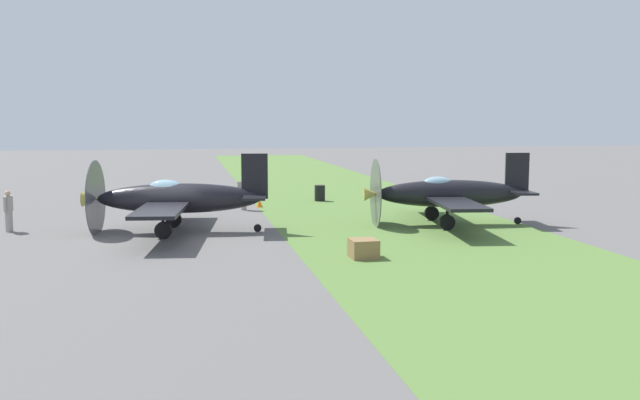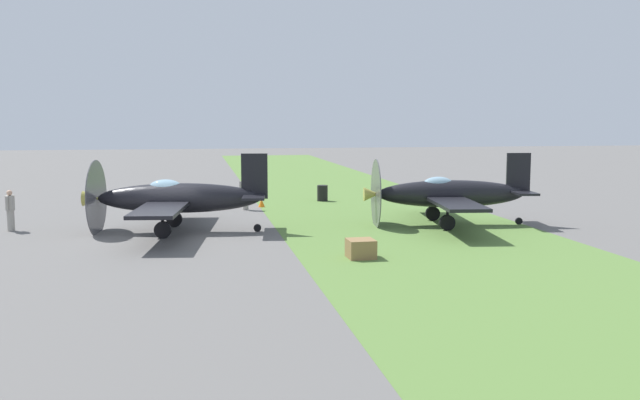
# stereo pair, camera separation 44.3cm
# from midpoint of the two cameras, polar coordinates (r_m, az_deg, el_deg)

# --- Properties ---
(ground_plane) EXTENTS (160.00, 160.00, 0.00)m
(ground_plane) POSITION_cam_midpoint_polar(r_m,az_deg,el_deg) (27.39, -13.31, -3.30)
(ground_plane) COLOR #605E5B
(grass_verge) EXTENTS (120.00, 11.00, 0.01)m
(grass_verge) POSITION_cam_midpoint_polar(r_m,az_deg,el_deg) (28.83, 7.33, -2.66)
(grass_verge) COLOR #567A38
(grass_verge) RESTS_ON ground
(airplane_lead) EXTENTS (9.62, 7.64, 3.41)m
(airplane_lead) POSITION_cam_midpoint_polar(r_m,az_deg,el_deg) (28.99, -12.21, 0.13)
(airplane_lead) COLOR black
(airplane_lead) RESTS_ON ground
(airplane_wingman) EXTENTS (9.39, 7.46, 3.33)m
(airplane_wingman) POSITION_cam_midpoint_polar(r_m,az_deg,el_deg) (30.89, 10.03, 0.52)
(airplane_wingman) COLOR black
(airplane_wingman) RESTS_ON ground
(ground_crew_chief) EXTENTS (0.38, 0.62, 1.73)m
(ground_crew_chief) POSITION_cam_midpoint_polar(r_m,az_deg,el_deg) (35.63, -6.69, 0.63)
(ground_crew_chief) COLOR #9E998E
(ground_crew_chief) RESTS_ON ground
(ground_crew_mechanic) EXTENTS (0.62, 0.38, 1.73)m
(ground_crew_mechanic) POSITION_cam_midpoint_polar(r_m,az_deg,el_deg) (31.49, -24.71, -0.76)
(ground_crew_mechanic) COLOR #9E998E
(ground_crew_mechanic) RESTS_ON ground
(fuel_drum) EXTENTS (0.60, 0.60, 0.90)m
(fuel_drum) POSITION_cam_midpoint_polar(r_m,az_deg,el_deg) (39.28, -0.34, 0.57)
(fuel_drum) COLOR black
(fuel_drum) RESTS_ON ground
(supply_crate) EXTENTS (0.92, 0.92, 0.64)m
(supply_crate) POSITION_cam_midpoint_polar(r_m,az_deg,el_deg) (23.42, 3.08, -4.03)
(supply_crate) COLOR olive
(supply_crate) RESTS_ON ground
(runway_marker_cone) EXTENTS (0.36, 0.36, 0.44)m
(runway_marker_cone) POSITION_cam_midpoint_polar(r_m,az_deg,el_deg) (36.79, -5.37, -0.25)
(runway_marker_cone) COLOR orange
(runway_marker_cone) RESTS_ON ground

